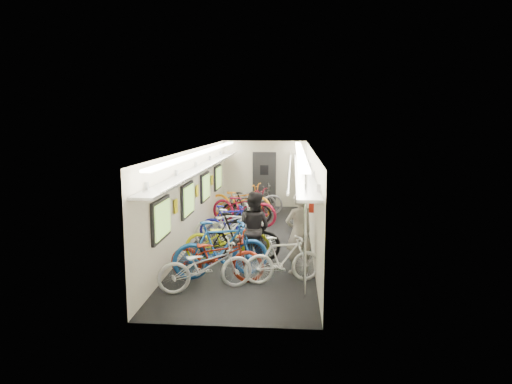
% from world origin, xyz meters
% --- Properties ---
extents(train_car_shell, '(10.00, 10.00, 10.00)m').
position_xyz_m(train_car_shell, '(-0.36, 0.71, 1.66)').
color(train_car_shell, black).
rests_on(train_car_shell, ground).
extents(bicycle_0, '(1.86, 1.25, 0.93)m').
position_xyz_m(bicycle_0, '(-0.55, -3.53, 0.46)').
color(bicycle_0, silver).
rests_on(bicycle_0, ground).
extents(bicycle_1, '(2.01, 1.14, 1.16)m').
position_xyz_m(bicycle_1, '(-0.38, -2.81, 0.58)').
color(bicycle_1, '#1C54AA').
rests_on(bicycle_1, ground).
extents(bicycle_2, '(1.94, 0.86, 0.99)m').
position_xyz_m(bicycle_2, '(-0.44, -2.98, 0.49)').
color(bicycle_2, maroon).
rests_on(bicycle_2, ground).
extents(bicycle_3, '(1.84, 0.56, 1.10)m').
position_xyz_m(bicycle_3, '(-0.14, -1.72, 0.55)').
color(bicycle_3, black).
rests_on(bicycle_3, ground).
extents(bicycle_4, '(1.97, 0.93, 1.00)m').
position_xyz_m(bicycle_4, '(-0.41, -1.69, 0.50)').
color(bicycle_4, '#C5C912').
rests_on(bicycle_4, ground).
extents(bicycle_5, '(1.59, 0.65, 0.93)m').
position_xyz_m(bicycle_5, '(-0.46, -0.45, 0.47)').
color(bicycle_5, silver).
rests_on(bicycle_5, ground).
extents(bicycle_6, '(1.97, 1.23, 0.98)m').
position_xyz_m(bicycle_6, '(-0.55, -0.23, 0.49)').
color(bicycle_6, '#B1B0B5').
rests_on(bicycle_6, ground).
extents(bicycle_7, '(1.62, 0.91, 0.94)m').
position_xyz_m(bicycle_7, '(-0.63, 0.11, 0.47)').
color(bicycle_7, navy).
rests_on(bicycle_7, ground).
extents(bicycle_8, '(2.28, 1.51, 1.13)m').
position_xyz_m(bicycle_8, '(-0.42, 1.90, 0.57)').
color(bicycle_8, maroon).
rests_on(bicycle_8, ground).
extents(bicycle_9, '(1.64, 0.73, 0.95)m').
position_xyz_m(bicycle_9, '(-0.37, 2.15, 0.48)').
color(bicycle_9, black).
rests_on(bicycle_9, ground).
extents(bicycle_10, '(2.27, 1.31, 1.13)m').
position_xyz_m(bicycle_10, '(-0.67, 3.00, 0.56)').
color(bicycle_10, orange).
rests_on(bicycle_10, ground).
extents(bicycle_11, '(1.60, 0.89, 0.93)m').
position_xyz_m(bicycle_11, '(0.86, -3.01, 0.46)').
color(bicycle_11, white).
rests_on(bicycle_11, ground).
extents(bicycle_12, '(2.03, 0.93, 1.03)m').
position_xyz_m(bicycle_12, '(-0.27, 3.49, 0.51)').
color(bicycle_12, slate).
rests_on(bicycle_12, ground).
extents(bicycle_14, '(1.77, 1.07, 0.88)m').
position_xyz_m(bicycle_14, '(-0.33, 3.74, 0.44)').
color(bicycle_14, slate).
rests_on(bicycle_14, ground).
extents(passenger_near, '(0.74, 0.67, 1.69)m').
position_xyz_m(passenger_near, '(1.16, -2.40, 0.85)').
color(passenger_near, gray).
rests_on(passenger_near, ground).
extents(passenger_mid, '(0.96, 0.87, 1.61)m').
position_xyz_m(passenger_mid, '(0.20, -1.92, 0.80)').
color(passenger_mid, black).
rests_on(passenger_mid, ground).
extents(backpack, '(0.26, 0.14, 0.38)m').
position_xyz_m(backpack, '(1.52, -1.45, 1.28)').
color(backpack, red).
rests_on(backpack, passenger_near).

